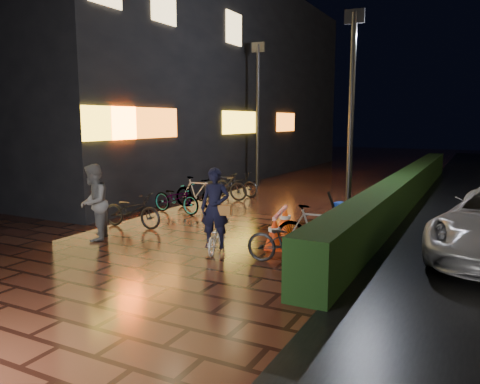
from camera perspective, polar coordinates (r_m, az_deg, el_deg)
The scene contains 11 objects.
ground at distance 10.11m, azimuth -6.24°, elevation -6.65°, with size 80.00×80.00×0.00m, color #381911.
hedge at distance 16.38m, azimuth 19.71°, elevation 0.57°, with size 0.70×20.00×1.00m, color black.
bystander_person at distance 10.92m, azimuth -17.42°, elevation -1.23°, with size 0.84×0.65×1.72m, color #5F6062.
storefront_block at distance 24.70m, azimuth -10.09°, elevation 12.80°, with size 12.09×22.00×9.00m.
lamp_post_hedge at distance 13.28m, azimuth 13.43°, elevation 10.21°, with size 0.53×0.15×5.59m.
lamp_post_sf at distance 19.10m, azimuth 2.21°, elevation 10.13°, with size 0.55×0.16×5.73m.
cyclist at distance 9.52m, azimuth -2.97°, elevation -3.57°, with size 0.74×1.28×1.74m.
traffic_barrier at distance 10.44m, azimuth 4.92°, elevation -4.16°, with size 0.73×1.72×0.70m.
cart_assembly at distance 11.84m, azimuth 12.26°, elevation -2.12°, with size 0.65×0.56×0.95m.
parked_bikes_storefront at distance 14.43m, azimuth -5.30°, elevation -0.17°, with size 1.85×6.23×0.97m.
parked_bikes_hedge at distance 9.16m, azimuth 7.55°, elevation -5.31°, with size 1.84×1.66×0.97m.
Camera 1 is at (5.43, -8.10, 2.66)m, focal length 35.00 mm.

